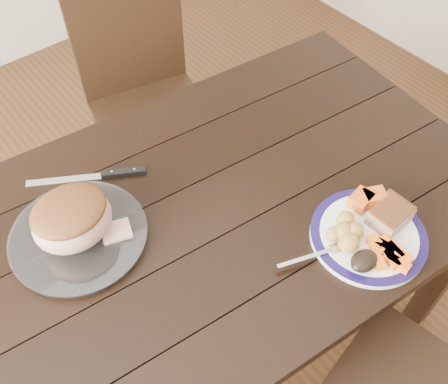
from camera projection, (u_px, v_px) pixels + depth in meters
ground at (204, 334)px, 1.85m from camera, size 4.00×4.00×0.00m
dining_table at (196, 235)px, 1.34m from camera, size 1.69×1.07×0.75m
chair_far at (144, 90)px, 1.92m from camera, size 0.51×0.52×0.93m
dinner_plate at (368, 236)px, 1.22m from camera, size 0.28×0.28×0.02m
plate_rim at (369, 234)px, 1.21m from camera, size 0.28×0.28×0.02m
serving_platter at (79, 237)px, 1.22m from camera, size 0.33×0.33×0.02m
pork_slice at (390, 216)px, 1.21m from camera, size 0.10×0.08×0.04m
roasted_potatoes at (346, 232)px, 1.19m from camera, size 0.10×0.10×0.04m
carrot_batons at (389, 253)px, 1.16m from camera, size 0.09×0.12×0.02m
pumpkin_wedges at (367, 199)px, 1.25m from camera, size 0.10×0.07×0.04m
dark_mushroom at (364, 261)px, 1.14m from camera, size 0.07×0.05×0.03m
fork at (318, 255)px, 1.17m from camera, size 0.17×0.08×0.00m
roast_joint at (73, 220)px, 1.16m from camera, size 0.19×0.16×0.12m
cut_slice at (116, 232)px, 1.21m from camera, size 0.08×0.08×0.02m
carving_knife at (109, 174)px, 1.35m from camera, size 0.28×0.18×0.01m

